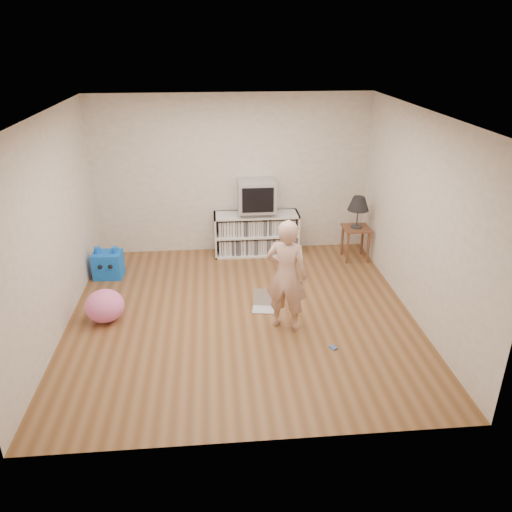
{
  "coord_description": "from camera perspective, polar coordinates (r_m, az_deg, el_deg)",
  "views": [
    {
      "loc": [
        -0.32,
        -5.72,
        3.43
      ],
      "look_at": [
        0.23,
        0.4,
        0.67
      ],
      "focal_mm": 35.0,
      "sensor_mm": 36.0,
      "label": 1
    }
  ],
  "objects": [
    {
      "name": "table_lamp",
      "position": [
        8.11,
        11.63,
        5.81
      ],
      "size": [
        0.34,
        0.34,
        0.52
      ],
      "color": "#333333",
      "rests_on": "side_table"
    },
    {
      "name": "playing_cards",
      "position": [
        6.09,
        8.82,
        -10.3
      ],
      "size": [
        0.1,
        0.11,
        0.02
      ],
      "primitive_type": "cube",
      "rotation": [
        0.0,
        0.0,
        0.43
      ],
      "color": "#4062AB",
      "rests_on": "ground"
    },
    {
      "name": "plush_pink",
      "position": [
        6.74,
        -16.9,
        -5.48
      ],
      "size": [
        0.61,
        0.61,
        0.42
      ],
      "primitive_type": "ellipsoid",
      "rotation": [
        0.0,
        0.0,
        0.28
      ],
      "color": "pink",
      "rests_on": "ground"
    },
    {
      "name": "ground",
      "position": [
        6.68,
        -1.66,
        -6.75
      ],
      "size": [
        4.5,
        4.5,
        0.0
      ],
      "primitive_type": "plane",
      "color": "brown",
      "rests_on": "ground"
    },
    {
      "name": "person",
      "position": [
        6.09,
        3.51,
        -2.25
      ],
      "size": [
        0.62,
        0.53,
        1.44
      ],
      "primitive_type": "imported",
      "rotation": [
        0.0,
        0.0,
        2.71
      ],
      "color": "#DAAB95",
      "rests_on": "ground"
    },
    {
      "name": "side_table",
      "position": [
        8.29,
        11.33,
        2.37
      ],
      "size": [
        0.42,
        0.42,
        0.55
      ],
      "color": "brown",
      "rests_on": "ground"
    },
    {
      "name": "plush_blue",
      "position": [
        7.92,
        -16.54,
        -0.91
      ],
      "size": [
        0.44,
        0.39,
        0.49
      ],
      "rotation": [
        0.0,
        0.0,
        -0.06
      ],
      "color": "blue",
      "rests_on": "ground"
    },
    {
      "name": "dvd_deck",
      "position": [
        8.22,
        0.05,
        5.06
      ],
      "size": [
        0.45,
        0.35,
        0.07
      ],
      "primitive_type": "cube",
      "color": "gray",
      "rests_on": "media_unit"
    },
    {
      "name": "crt_tv",
      "position": [
        8.13,
        0.05,
        6.95
      ],
      "size": [
        0.6,
        0.53,
        0.5
      ],
      "color": "#9B9B9F",
      "rests_on": "dvd_deck"
    },
    {
      "name": "ceiling",
      "position": [
        5.79,
        -1.98,
        15.93
      ],
      "size": [
        4.5,
        4.5,
        0.01
      ],
      "primitive_type": "cube",
      "color": "white",
      "rests_on": "walls"
    },
    {
      "name": "walls",
      "position": [
        6.11,
        -1.81,
        3.77
      ],
      "size": [
        4.52,
        4.52,
        2.6
      ],
      "color": "beige",
      "rests_on": "ground"
    },
    {
      "name": "media_unit",
      "position": [
        8.37,
        0.04,
        2.6
      ],
      "size": [
        1.4,
        0.45,
        0.7
      ],
      "color": "white",
      "rests_on": "ground"
    },
    {
      "name": "laptop",
      "position": [
        6.81,
        1.08,
        -5.44
      ],
      "size": [
        0.39,
        0.33,
        0.24
      ],
      "rotation": [
        0.0,
        0.0,
        -0.17
      ],
      "color": "silver",
      "rests_on": "ground"
    }
  ]
}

